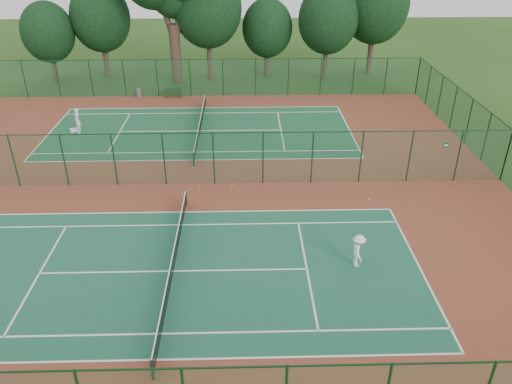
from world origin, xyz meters
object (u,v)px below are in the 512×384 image
player_near (358,251)px  player_far (77,121)px  trash_bin (139,93)px  bench (173,92)px  kit_bag (75,130)px

player_near → player_far: player_far is taller
player_near → player_far: bearing=46.9°
player_far → trash_bin: 9.24m
trash_bin → bench: size_ratio=0.54×
player_near → trash_bin: bearing=30.8°
player_far → bench: 10.73m
player_near → kit_bag: (-18.80, 17.85, -0.72)m
player_near → trash_bin: (-15.24, 26.31, -0.42)m
player_far → bench: (6.39, 8.60, -0.49)m
bench → kit_bag: size_ratio=2.10×
trash_bin → kit_bag: 9.19m
player_far → trash_bin: size_ratio=2.24×
player_far → kit_bag: player_far is taller
player_near → player_far: size_ratio=0.87×
player_near → kit_bag: size_ratio=2.23×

